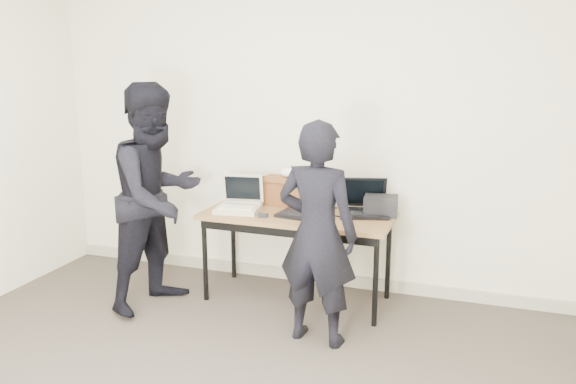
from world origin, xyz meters
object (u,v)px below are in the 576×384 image
at_px(laptop_beige, 239,204).
at_px(person_observer, 157,197).
at_px(person_typist, 317,234).
at_px(equipment_box, 381,206).
at_px(leather_satchel, 284,191).
at_px(laptop_right, 363,206).
at_px(laptop_center, 305,207).
at_px(desk, 297,221).

bearing_deg(laptop_beige, person_observer, -151.97).
bearing_deg(person_typist, equipment_box, -103.30).
relative_size(laptop_beige, leather_satchel, 0.99).
bearing_deg(equipment_box, laptop_right, -178.00).
relative_size(laptop_beige, laptop_center, 0.96).
bearing_deg(laptop_right, equipment_box, -12.40).
xyz_separation_m(laptop_beige, laptop_right, (0.97, 0.22, 0.01)).
relative_size(person_typist, person_observer, 0.88).
bearing_deg(equipment_box, laptop_beige, -168.78).
bearing_deg(leather_satchel, equipment_box, 7.07).
relative_size(desk, leather_satchel, 3.94).
xyz_separation_m(laptop_center, laptop_right, (0.43, 0.17, 0.00)).
bearing_deg(laptop_right, laptop_center, -173.40).
bearing_deg(laptop_center, leather_satchel, 147.84).
bearing_deg(equipment_box, leather_satchel, 177.48).
relative_size(desk, laptop_center, 3.81).
height_order(desk, laptop_beige, laptop_beige).
height_order(laptop_beige, equipment_box, laptop_beige).
xyz_separation_m(equipment_box, person_observer, (-1.63, -0.60, 0.08)).
bearing_deg(laptop_beige, leather_satchel, 32.64).
bearing_deg(laptop_right, leather_satchel, 162.16).
relative_size(equipment_box, person_observer, 0.15).
bearing_deg(laptop_beige, equipment_box, 3.33).
bearing_deg(leather_satchel, desk, -42.04).
height_order(laptop_beige, person_observer, person_observer).
distance_m(leather_satchel, equipment_box, 0.81).
bearing_deg(person_observer, leather_satchel, -35.61).
xyz_separation_m(laptop_right, leather_satchel, (-0.67, 0.04, 0.06)).
height_order(laptop_right, person_typist, person_typist).
distance_m(laptop_center, leather_satchel, 0.32).
distance_m(laptop_right, person_typist, 0.81).
relative_size(laptop_right, person_observer, 0.26).
height_order(desk, person_typist, person_typist).
distance_m(laptop_center, laptop_right, 0.46).
distance_m(person_typist, person_observer, 1.35).
xyz_separation_m(laptop_center, leather_satchel, (-0.24, 0.21, 0.07)).
distance_m(leather_satchel, person_observer, 1.03).
bearing_deg(laptop_beige, person_typist, -43.23).
height_order(laptop_beige, laptop_right, laptop_beige).
relative_size(desk, laptop_right, 3.37).
xyz_separation_m(leather_satchel, person_observer, (-0.82, -0.63, 0.03)).
xyz_separation_m(laptop_right, equipment_box, (0.14, 0.00, 0.01)).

